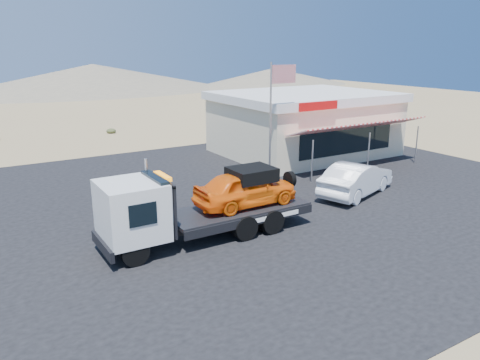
{
  "coord_description": "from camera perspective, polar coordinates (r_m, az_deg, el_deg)",
  "views": [
    {
      "loc": [
        -8.69,
        -14.4,
        6.75
      ],
      "look_at": [
        0.88,
        1.16,
        1.5
      ],
      "focal_mm": 35.0,
      "sensor_mm": 36.0,
      "label": 1
    }
  ],
  "objects": [
    {
      "name": "ground",
      "position": [
        18.12,
        -0.44,
        -5.84
      ],
      "size": [
        120.0,
        120.0,
        0.0
      ],
      "primitive_type": "plane",
      "color": "#998157",
      "rests_on": "ground"
    },
    {
      "name": "white_sedan",
      "position": [
        22.45,
        14.0,
        0.14
      ],
      "size": [
        4.93,
        3.04,
        1.53
      ],
      "primitive_type": "imported",
      "rotation": [
        0.0,
        0.0,
        1.9
      ],
      "color": "silver",
      "rests_on": "asphalt_lot"
    },
    {
      "name": "flagpole",
      "position": [
        23.49,
        4.21,
        8.68
      ],
      "size": [
        1.55,
        0.1,
        6.0
      ],
      "color": "#99999E",
      "rests_on": "asphalt_lot"
    },
    {
      "name": "asphalt_lot",
      "position": [
        21.51,
        -0.02,
        -2.24
      ],
      "size": [
        32.0,
        24.0,
        0.02
      ],
      "primitive_type": "cube",
      "color": "black",
      "rests_on": "ground"
    },
    {
      "name": "tow_truck",
      "position": [
        16.78,
        -4.53,
        -2.6
      ],
      "size": [
        7.77,
        2.3,
        2.6
      ],
      "color": "black",
      "rests_on": "asphalt_lot"
    },
    {
      "name": "jerky_store",
      "position": [
        30.62,
        7.76,
        6.94
      ],
      "size": [
        10.4,
        9.97,
        3.9
      ],
      "color": "beige",
      "rests_on": "asphalt_lot"
    }
  ]
}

